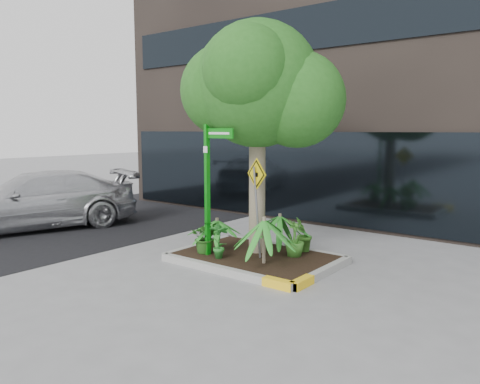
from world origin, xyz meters
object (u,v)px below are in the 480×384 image
Objects in this scene: cattle_sign at (257,191)px; tree at (258,85)px; parked_car at (36,200)px; street_sign_post at (211,172)px.

tree is at bearing 143.88° from cattle_sign.
parked_car is at bearing -153.67° from cattle_sign.
parked_car is 2.67× the size of cattle_sign.
parked_car is (-6.71, -1.31, -2.89)m from tree.
cattle_sign is at bearing 31.84° from street_sign_post.
street_sign_post is at bearing -126.11° from tree.
street_sign_post is at bearing -140.75° from cattle_sign.
tree reaches higher than parked_car.
parked_car is at bearing -168.96° from tree.
street_sign_post is 1.50× the size of cattle_sign.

